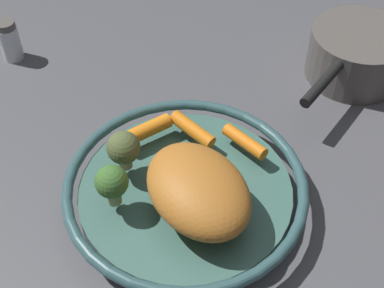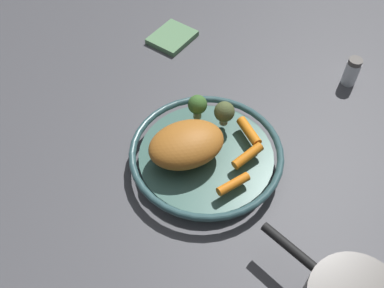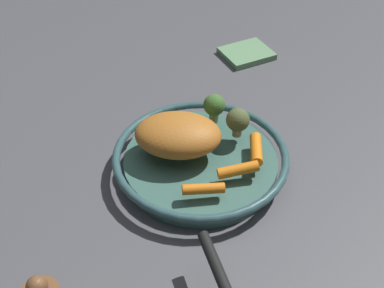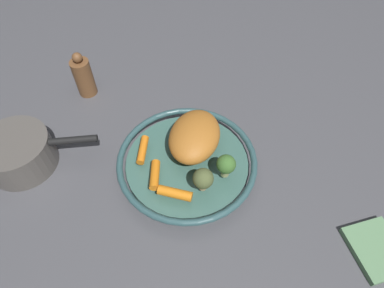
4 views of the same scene
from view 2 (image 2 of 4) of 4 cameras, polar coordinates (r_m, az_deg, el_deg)
name	(u,v)px [view 2 (image 2 of 4)]	position (r m, az deg, el deg)	size (l,w,h in m)	color
ground_plane	(206,164)	(0.89, 1.82, -2.59)	(2.29, 2.29, 0.00)	#4C4C51
serving_bowl	(206,157)	(0.87, 1.86, -1.66)	(0.31, 0.31, 0.05)	#3D665B
roast_chicken_piece	(186,144)	(0.82, -0.74, -0.03)	(0.15, 0.11, 0.06)	#B46A26
baby_carrot_left	(248,156)	(0.84, 7.32, -1.54)	(0.02, 0.02, 0.07)	orange
baby_carrot_near_rim	(233,184)	(0.80, 5.45, -5.25)	(0.02, 0.02, 0.07)	orange
baby_carrot_center	(249,131)	(0.88, 7.49, 1.66)	(0.02, 0.02, 0.07)	orange
broccoli_floret_small	(224,112)	(0.88, 4.27, 4.19)	(0.04, 0.04, 0.06)	tan
broccoli_floret_edge	(197,105)	(0.89, 0.72, 5.11)	(0.04, 0.04, 0.06)	tan
salt_shaker	(352,72)	(1.09, 20.25, 8.93)	(0.03, 0.03, 0.07)	silver
dish_towel	(172,37)	(1.17, -2.62, 13.83)	(0.11, 0.09, 0.01)	#669366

